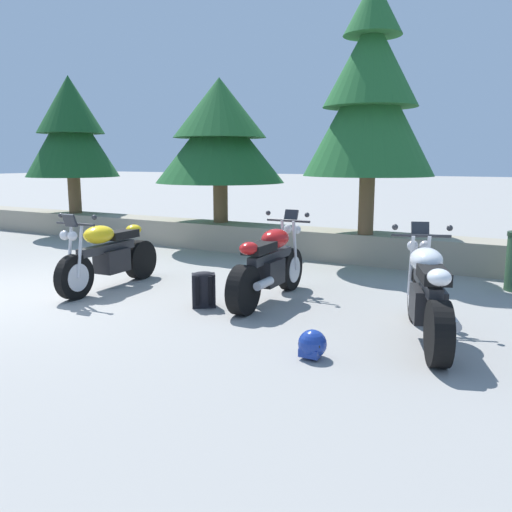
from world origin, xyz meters
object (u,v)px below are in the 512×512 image
pine_tree_mid_right (370,95)px  motorcycle_red_centre (270,266)px  motorcycle_white_far_right (427,295)px  pine_tree_far_left (71,129)px  pine_tree_mid_left (220,133)px  rider_helmet (312,345)px  rider_backpack (204,289)px  motorcycle_yellow_near_left (108,256)px

pine_tree_mid_right → motorcycle_red_centre: bearing=-95.4°
motorcycle_white_far_right → pine_tree_far_left: pine_tree_far_left is taller
motorcycle_white_far_right → pine_tree_far_left: (-9.54, 3.90, 2.15)m
pine_tree_far_left → pine_tree_mid_left: pine_tree_far_left is taller
pine_tree_far_left → rider_helmet: bearing=-29.8°
motorcycle_red_centre → pine_tree_mid_left: pine_tree_mid_left is taller
rider_backpack → motorcycle_white_far_right: bearing=2.1°
motorcycle_red_centre → rider_backpack: bearing=-130.9°
motorcycle_red_centre → pine_tree_far_left: 8.34m
rider_helmet → rider_backpack: bearing=153.1°
rider_helmet → pine_tree_mid_left: pine_tree_mid_left is taller
motorcycle_red_centre → motorcycle_white_far_right: size_ratio=1.04×
motorcycle_yellow_near_left → pine_tree_far_left: 6.63m
pine_tree_mid_left → pine_tree_mid_right: bearing=-5.2°
rider_helmet → pine_tree_far_left: 10.35m
motorcycle_yellow_near_left → pine_tree_far_left: pine_tree_far_left is taller
motorcycle_yellow_near_left → motorcycle_white_far_right: bearing=-0.5°
motorcycle_white_far_right → rider_backpack: motorcycle_white_far_right is taller
pine_tree_far_left → motorcycle_yellow_near_left: bearing=-38.0°
motorcycle_white_far_right → pine_tree_far_left: bearing=157.8°
rider_backpack → pine_tree_mid_right: (0.90, 3.83, 2.75)m
motorcycle_yellow_near_left → pine_tree_mid_right: pine_tree_mid_right is taller
motorcycle_white_far_right → pine_tree_mid_right: size_ratio=0.45×
pine_tree_mid_right → motorcycle_white_far_right: bearing=-63.1°
motorcycle_yellow_near_left → rider_helmet: (3.77, -1.13, -0.35)m
motorcycle_red_centre → rider_helmet: (1.36, -1.69, -0.35)m
motorcycle_yellow_near_left → motorcycle_red_centre: same height
rider_backpack → rider_helmet: size_ratio=1.68×
motorcycle_red_centre → rider_helmet: size_ratio=7.38×
motorcycle_white_far_right → pine_tree_far_left: 10.53m
motorcycle_white_far_right → motorcycle_yellow_near_left: bearing=179.5°
rider_backpack → pine_tree_far_left: 8.20m
motorcycle_yellow_near_left → motorcycle_white_far_right: 4.60m
motorcycle_white_far_right → pine_tree_mid_left: (-5.23, 4.03, 1.95)m
motorcycle_yellow_near_left → rider_helmet: size_ratio=7.38×
motorcycle_yellow_near_left → pine_tree_mid_left: size_ratio=0.68×
rider_helmet → pine_tree_mid_left: 7.14m
pine_tree_far_left → pine_tree_mid_right: 7.65m
pine_tree_far_left → motorcycle_white_far_right: bearing=-22.2°
motorcycle_red_centre → pine_tree_mid_left: (-3.04, 3.44, 1.95)m
motorcycle_white_far_right → rider_backpack: 2.80m
motorcycle_red_centre → motorcycle_white_far_right: (2.19, -0.59, 0.00)m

